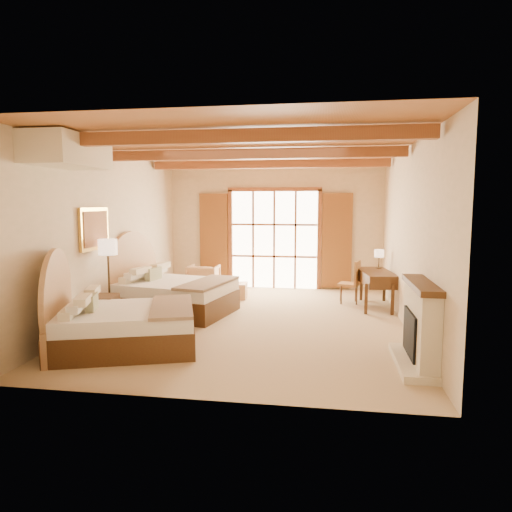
% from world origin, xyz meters
% --- Properties ---
extents(floor, '(7.00, 7.00, 0.00)m').
position_xyz_m(floor, '(0.00, 0.00, 0.00)').
color(floor, tan).
rests_on(floor, ground).
extents(wall_back, '(5.50, 0.00, 5.50)m').
position_xyz_m(wall_back, '(0.00, 3.50, 1.60)').
color(wall_back, beige).
rests_on(wall_back, ground).
extents(wall_left, '(0.00, 7.00, 7.00)m').
position_xyz_m(wall_left, '(-2.75, 0.00, 1.60)').
color(wall_left, beige).
rests_on(wall_left, ground).
extents(wall_right, '(0.00, 7.00, 7.00)m').
position_xyz_m(wall_right, '(2.75, 0.00, 1.60)').
color(wall_right, beige).
rests_on(wall_right, ground).
extents(ceiling, '(7.00, 7.00, 0.00)m').
position_xyz_m(ceiling, '(0.00, 0.00, 3.20)').
color(ceiling, '#B87038').
rests_on(ceiling, ground).
extents(ceiling_beams, '(5.39, 4.60, 0.18)m').
position_xyz_m(ceiling_beams, '(0.00, 0.00, 3.08)').
color(ceiling_beams, brown).
rests_on(ceiling_beams, ceiling).
extents(french_doors, '(3.95, 0.08, 2.60)m').
position_xyz_m(french_doors, '(0.00, 3.44, 1.25)').
color(french_doors, white).
rests_on(french_doors, ground).
extents(fireplace, '(0.46, 1.40, 1.16)m').
position_xyz_m(fireplace, '(2.60, -2.00, 0.51)').
color(fireplace, beige).
rests_on(fireplace, ground).
extents(painting, '(0.06, 0.95, 0.75)m').
position_xyz_m(painting, '(-2.70, -0.75, 1.75)').
color(painting, gold).
rests_on(painting, wall_left).
extents(canopy_valance, '(0.70, 1.40, 0.45)m').
position_xyz_m(canopy_valance, '(-2.40, -2.00, 2.95)').
color(canopy_valance, beige).
rests_on(canopy_valance, ceiling).
extents(bed_near, '(2.50, 2.11, 1.35)m').
position_xyz_m(bed_near, '(-1.79, -1.91, 0.41)').
color(bed_near, '#463316').
rests_on(bed_near, floor).
extents(bed_far, '(2.46, 2.02, 1.42)m').
position_xyz_m(bed_far, '(-1.80, 0.38, 0.43)').
color(bed_far, '#463316').
rests_on(bed_far, floor).
extents(nightstand, '(0.60, 0.60, 0.63)m').
position_xyz_m(nightstand, '(-2.47, -1.09, 0.31)').
color(nightstand, '#463316').
rests_on(nightstand, floor).
extents(floor_lamp, '(0.33, 0.33, 1.57)m').
position_xyz_m(floor_lamp, '(-2.50, -0.69, 1.33)').
color(floor_lamp, '#342616').
rests_on(floor_lamp, floor).
extents(armchair, '(0.75, 0.77, 0.68)m').
position_xyz_m(armchair, '(-1.67, 2.60, 0.34)').
color(armchair, tan).
rests_on(armchair, floor).
extents(ottoman, '(0.52, 0.52, 0.36)m').
position_xyz_m(ottoman, '(-0.72, 2.00, 0.18)').
color(ottoman, tan).
rests_on(ottoman, floor).
extents(desk, '(0.80, 1.50, 0.77)m').
position_xyz_m(desk, '(2.39, 1.55, 0.41)').
color(desk, '#463316').
rests_on(desk, floor).
extents(desk_chair, '(0.53, 0.52, 0.95)m').
position_xyz_m(desk_chair, '(1.87, 1.89, 0.29)').
color(desk_chair, olive).
rests_on(desk_chair, floor).
extents(desk_lamp, '(0.21, 0.21, 0.41)m').
position_xyz_m(desk_lamp, '(2.49, 2.02, 1.08)').
color(desk_lamp, '#342616').
rests_on(desk_lamp, desk).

